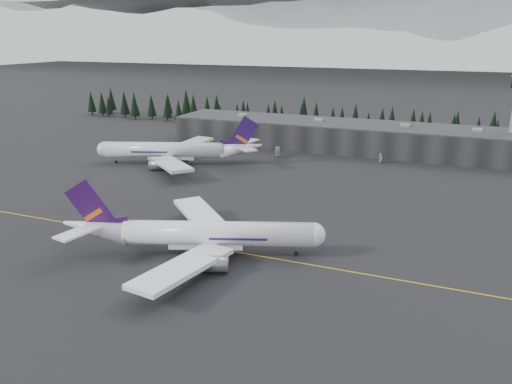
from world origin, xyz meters
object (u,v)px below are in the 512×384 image
at_px(terminal, 339,135).
at_px(gse_vehicle_a, 278,155).
at_px(jet_main, 195,234).
at_px(gse_vehicle_b, 381,161).
at_px(jet_parked, 178,150).

xyz_separation_m(terminal, gse_vehicle_a, (-21.29, -26.51, -5.66)).
bearing_deg(gse_vehicle_a, jet_main, -86.91).
distance_m(jet_main, gse_vehicle_b, 114.45).
distance_m(jet_parked, gse_vehicle_a, 44.68).
bearing_deg(gse_vehicle_a, terminal, 45.73).
bearing_deg(jet_main, jet_parked, 103.18).
height_order(terminal, jet_parked, jet_parked).
bearing_deg(jet_parked, terminal, -155.09).
distance_m(terminal, jet_main, 131.81).
height_order(jet_main, jet_parked, jet_parked).
distance_m(terminal, gse_vehicle_b, 31.88).
relative_size(terminal, jet_parked, 2.35).
xyz_separation_m(jet_main, jet_parked, (-50.15, 76.99, 0.39)).
height_order(jet_main, gse_vehicle_b, jet_main).
bearing_deg(terminal, gse_vehicle_a, -128.77).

